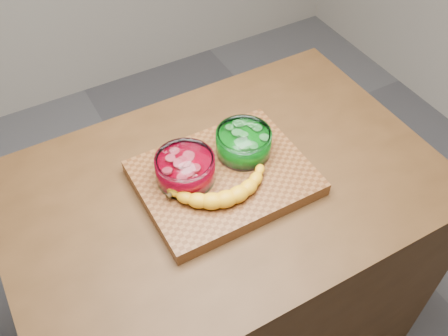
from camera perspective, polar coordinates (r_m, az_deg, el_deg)
ground at (r=2.13m, az=0.00°, el=-17.69°), size 3.50×3.50×0.00m
counter at (r=1.73m, az=0.00°, el=-11.45°), size 1.20×0.80×0.90m
cutting_board at (r=1.35m, az=0.00°, el=-1.14°), size 0.45×0.35×0.04m
bowl_red at (r=1.30m, az=-4.45°, el=-0.09°), size 0.16×0.16×0.07m
bowl_green at (r=1.37m, az=2.24°, el=2.89°), size 0.15×0.15×0.07m
banana at (r=1.28m, az=-0.26°, el=-2.09°), size 0.30×0.15×0.04m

